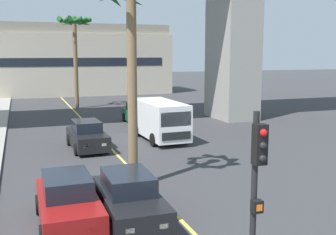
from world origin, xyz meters
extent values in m
cube|color=#DBCC4C|center=(0.00, 24.00, 0.00)|extent=(0.14, 56.00, 0.01)
cube|color=gray|center=(11.55, 30.82, 7.50)|extent=(2.80, 4.40, 15.01)
cube|color=#BCB29E|center=(0.00, 55.69, 3.80)|extent=(28.38, 8.00, 7.60)
cube|color=gray|center=(0.00, 55.69, 8.20)|extent=(27.82, 7.20, 1.20)
cube|color=black|center=(0.00, 51.67, 4.18)|extent=(25.54, 0.04, 1.00)
cube|color=#0C4728|center=(3.71, 30.79, 0.58)|extent=(1.76, 4.13, 0.80)
cube|color=black|center=(3.71, 30.94, 1.26)|extent=(1.43, 2.07, 0.60)
cube|color=#F2EDCC|center=(4.15, 28.77, 0.63)|extent=(0.24, 0.08, 0.14)
cube|color=#F2EDCC|center=(3.21, 28.79, 0.63)|extent=(0.24, 0.08, 0.14)
cylinder|color=black|center=(4.50, 29.51, 0.32)|extent=(0.23, 0.64, 0.64)
cylinder|color=black|center=(2.88, 29.53, 0.32)|extent=(0.23, 0.64, 0.64)
cylinder|color=black|center=(4.54, 32.05, 0.32)|extent=(0.23, 0.64, 0.64)
cylinder|color=black|center=(2.92, 32.07, 0.32)|extent=(0.23, 0.64, 0.64)
cube|color=black|center=(-1.57, 13.23, 0.58)|extent=(1.77, 4.13, 0.80)
cube|color=black|center=(-1.57, 13.38, 1.26)|extent=(1.43, 2.07, 0.60)
cube|color=#F2EDCC|center=(-1.14, 11.21, 0.63)|extent=(0.24, 0.08, 0.14)
cube|color=#F2EDCC|center=(-2.07, 11.22, 0.63)|extent=(0.24, 0.08, 0.14)
cylinder|color=black|center=(-0.79, 11.94, 0.32)|extent=(0.23, 0.64, 0.64)
cylinder|color=black|center=(-2.40, 11.97, 0.32)|extent=(0.23, 0.64, 0.64)
cylinder|color=black|center=(-0.74, 14.48, 0.32)|extent=(0.23, 0.64, 0.64)
cylinder|color=black|center=(-2.36, 14.51, 0.32)|extent=(0.23, 0.64, 0.64)
cube|color=maroon|center=(-3.40, 13.61, 0.58)|extent=(1.70, 4.10, 0.80)
cube|color=black|center=(-3.40, 13.76, 1.26)|extent=(1.39, 2.05, 0.60)
cube|color=#F2EDCC|center=(-2.93, 11.60, 0.63)|extent=(0.24, 0.08, 0.14)
cube|color=#F2EDCC|center=(-3.87, 11.60, 0.63)|extent=(0.24, 0.08, 0.14)
cylinder|color=black|center=(-2.59, 12.34, 0.32)|extent=(0.22, 0.64, 0.64)
cylinder|color=black|center=(-2.59, 14.88, 0.32)|extent=(0.22, 0.64, 0.64)
cylinder|color=black|center=(-4.21, 14.88, 0.32)|extent=(0.22, 0.64, 0.64)
cube|color=black|center=(-1.24, 23.72, 0.58)|extent=(1.84, 4.16, 0.80)
cube|color=black|center=(-1.24, 23.87, 1.26)|extent=(1.46, 2.10, 0.60)
cube|color=#F2EDCC|center=(-0.70, 21.72, 0.63)|extent=(0.24, 0.09, 0.14)
cube|color=#F2EDCC|center=(-1.63, 21.69, 0.63)|extent=(0.24, 0.09, 0.14)
cylinder|color=black|center=(-0.38, 22.48, 0.32)|extent=(0.24, 0.65, 0.64)
cylinder|color=black|center=(-2.00, 22.42, 0.32)|extent=(0.24, 0.65, 0.64)
cylinder|color=black|center=(-0.47, 25.02, 0.32)|extent=(0.24, 0.65, 0.64)
cylinder|color=black|center=(-2.09, 24.96, 0.32)|extent=(0.24, 0.65, 0.64)
cube|color=white|center=(3.32, 24.66, 1.31)|extent=(2.15, 5.26, 2.10)
cube|color=black|center=(3.39, 22.10, 1.66)|extent=(1.80, 0.13, 0.80)
cube|color=black|center=(3.39, 22.04, 0.73)|extent=(1.70, 0.11, 0.44)
cylinder|color=black|center=(4.31, 23.13, 0.38)|extent=(0.28, 0.77, 0.76)
cylinder|color=black|center=(2.41, 23.08, 0.38)|extent=(0.28, 0.77, 0.76)
cylinder|color=black|center=(4.22, 26.25, 0.38)|extent=(0.28, 0.77, 0.76)
cylinder|color=black|center=(2.32, 26.19, 0.38)|extent=(0.28, 0.77, 0.76)
cylinder|color=black|center=(-0.52, 7.74, 2.10)|extent=(0.12, 0.12, 4.20)
cube|color=black|center=(-0.52, 7.60, 3.60)|extent=(0.24, 0.20, 0.76)
sphere|color=red|center=(-0.52, 7.50, 3.84)|extent=(0.14, 0.14, 0.14)
sphere|color=black|center=(-0.52, 7.50, 3.60)|extent=(0.14, 0.14, 0.14)
sphere|color=black|center=(-0.52, 7.50, 3.36)|extent=(0.14, 0.14, 0.14)
cube|color=black|center=(-0.52, 7.62, 2.40)|extent=(0.20, 0.16, 0.24)
cube|color=orange|center=(-0.52, 7.54, 2.40)|extent=(0.12, 0.03, 0.12)
cylinder|color=brown|center=(-0.56, 16.48, 3.79)|extent=(0.38, 0.38, 7.57)
cylinder|color=brown|center=(0.50, 41.10, 4.11)|extent=(0.39, 0.39, 8.22)
sphere|color=#236028|center=(0.50, 41.10, 8.37)|extent=(0.60, 0.60, 0.60)
cone|color=#236028|center=(1.55, 41.06, 8.17)|extent=(0.51, 2.14, 0.83)
cone|color=#236028|center=(1.38, 41.66, 8.10)|extent=(1.51, 2.03, 0.96)
cone|color=#236028|center=(0.80, 42.10, 8.14)|extent=(2.17, 1.02, 0.90)
cone|color=#236028|center=(-0.13, 41.92, 8.11)|extent=(1.95, 1.65, 0.95)
cone|color=#236028|center=(-0.41, 41.59, 8.16)|extent=(1.40, 2.08, 0.85)
cone|color=#236028|center=(-0.46, 40.69, 8.17)|extent=(1.23, 2.13, 0.83)
cone|color=#236028|center=(0.09, 40.14, 8.04)|extent=(2.12, 1.24, 1.06)
cone|color=#236028|center=(0.58, 40.06, 8.05)|extent=(2.15, 0.59, 1.03)
cone|color=#236028|center=(1.23, 40.35, 8.02)|extent=(1.82, 1.79, 1.09)
camera|label=1|loc=(-4.62, 1.21, 5.26)|focal=44.15mm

